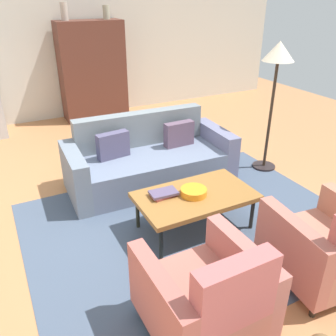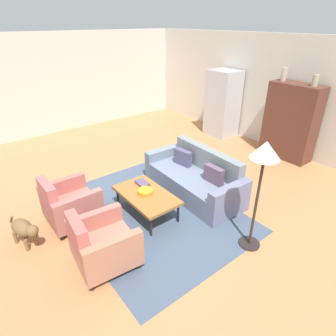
# 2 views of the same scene
# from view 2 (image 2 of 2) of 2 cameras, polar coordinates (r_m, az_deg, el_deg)

# --- Properties ---
(ground_plane) EXTENTS (11.60, 11.60, 0.00)m
(ground_plane) POSITION_cam_2_polar(r_m,az_deg,el_deg) (5.74, 0.05, -4.67)
(ground_plane) COLOR #BC7D4D
(wall_back) EXTENTS (9.67, 0.12, 2.80)m
(wall_back) POSITION_cam_2_polar(r_m,az_deg,el_deg) (7.87, 22.28, 13.49)
(wall_back) COLOR beige
(wall_back) RESTS_ON ground
(wall_left) EXTENTS (0.12, 7.37, 2.80)m
(wall_left) POSITION_cam_2_polar(r_m,az_deg,el_deg) (9.30, -19.50, 15.91)
(wall_left) COLOR silver
(wall_left) RESTS_ON ground
(area_rug) EXTENTS (3.40, 2.60, 0.01)m
(area_rug) POSITION_cam_2_polar(r_m,az_deg,el_deg) (5.17, -3.79, -8.81)
(area_rug) COLOR #46556B
(area_rug) RESTS_ON ground
(couch) EXTENTS (2.13, 0.97, 0.86)m
(couch) POSITION_cam_2_polar(r_m,az_deg,el_deg) (5.62, 5.70, -2.18)
(couch) COLOR slate
(couch) RESTS_ON ground
(coffee_table) EXTENTS (1.20, 0.70, 0.41)m
(coffee_table) POSITION_cam_2_polar(r_m,az_deg,el_deg) (4.94, -4.40, -5.55)
(coffee_table) COLOR #25281D
(coffee_table) RESTS_ON ground
(armchair_left) EXTENTS (0.81, 0.81, 0.88)m
(armchair_left) POSITION_cam_2_polar(r_m,az_deg,el_deg) (5.02, -19.52, -7.13)
(armchair_left) COLOR #341E1B
(armchair_left) RESTS_ON ground
(armchair_right) EXTENTS (0.87, 0.87, 0.88)m
(armchair_right) POSITION_cam_2_polar(r_m,az_deg,el_deg) (4.11, -13.48, -14.96)
(armchair_right) COLOR #2D2511
(armchair_right) RESTS_ON ground
(fruit_bowl) EXTENTS (0.27, 0.27, 0.07)m
(fruit_bowl) POSITION_cam_2_polar(r_m,az_deg,el_deg) (4.91, -4.58, -4.74)
(fruit_bowl) COLOR orange
(fruit_bowl) RESTS_ON coffee_table
(book_stack) EXTENTS (0.28, 0.19, 0.05)m
(book_stack) POSITION_cam_2_polar(r_m,az_deg,el_deg) (5.18, -5.22, -3.06)
(book_stack) COLOR brown
(book_stack) RESTS_ON coffee_table
(cabinet) EXTENTS (1.20, 0.51, 1.80)m
(cabinet) POSITION_cam_2_polar(r_m,az_deg,el_deg) (7.47, 23.51, 8.52)
(cabinet) COLOR #592E24
(cabinet) RESTS_ON ground
(vase_tall) EXTENTS (0.12, 0.12, 0.30)m
(vase_tall) POSITION_cam_2_polar(r_m,az_deg,el_deg) (7.42, 22.34, 17.08)
(vase_tall) COLOR #B9AA9B
(vase_tall) RESTS_ON cabinet
(vase_round) EXTENTS (0.12, 0.12, 0.24)m
(vase_round) POSITION_cam_2_polar(r_m,az_deg,el_deg) (7.08, 27.57, 15.39)
(vase_round) COLOR #A8A78C
(vase_round) RESTS_ON cabinet
(refrigerator) EXTENTS (0.80, 0.73, 1.85)m
(refrigerator) POSITION_cam_2_polar(r_m,az_deg,el_deg) (8.51, 10.96, 12.65)
(refrigerator) COLOR #B7BABF
(refrigerator) RESTS_ON ground
(floor_lamp) EXTENTS (0.40, 0.40, 1.72)m
(floor_lamp) POSITION_cam_2_polar(r_m,az_deg,el_deg) (3.91, 18.76, 1.40)
(floor_lamp) COLOR #292122
(floor_lamp) RESTS_ON ground
(dog) EXTENTS (0.69, 0.36, 0.48)m
(dog) POSITION_cam_2_polar(r_m,az_deg,el_deg) (4.82, -27.09, -10.86)
(dog) COLOR brown
(dog) RESTS_ON ground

